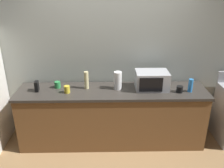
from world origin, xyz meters
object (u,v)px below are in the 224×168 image
Objects in this scene: paper_towel_roll at (118,80)px; bottle_hand_soap at (86,80)px; mug_black at (180,89)px; cordless_phone at (37,86)px; microwave at (152,80)px; mug_yellow at (67,89)px; mug_green at (58,85)px; bottle_spray_cleaner at (191,85)px.

bottle_hand_soap is at bearing 177.29° from paper_towel_roll.
cordless_phone is at bearing 177.60° from mug_black.
microwave is 3.20× the size of cordless_phone.
mug_green is at bearing 132.91° from mug_yellow.
mug_yellow is at bearing 179.41° from mug_black.
bottle_spray_cleaner is 1.83× the size of mug_yellow.
bottle_spray_cleaner is at bearing -5.31° from mug_green.
cordless_phone is at bearing -177.41° from paper_towel_roll.
cordless_phone reaches higher than mug_black.
microwave is at bearing -1.43° from bottle_hand_soap.
mug_green is at bearing 17.03° from cordless_phone.
paper_towel_roll reaches higher than bottle_hand_soap.
cordless_phone is at bearing 178.25° from bottle_spray_cleaner.
bottle_hand_soap reaches higher than mug_green.
bottle_spray_cleaner is at bearing -6.63° from paper_towel_roll.
bottle_spray_cleaner reaches higher than mug_green.
paper_towel_roll is at bearing -3.77° from mug_green.
cordless_phone is 0.46m from mug_yellow.
microwave and paper_towel_roll have the same top height.
paper_towel_roll is at bearing 9.57° from mug_yellow.
microwave reaches higher than bottle_spray_cleaner.
mug_yellow is at bearing -47.09° from mug_green.
bottle_hand_soap is at bearing 28.35° from mug_yellow.
microwave is 1.78× the size of paper_towel_roll.
microwave reaches higher than cordless_phone.
mug_yellow is 1.13× the size of mug_black.
mug_black is at bearing -173.25° from bottle_spray_cleaner.
bottle_hand_soap is at bearing 0.93° from cordless_phone.
cordless_phone is 1.40× the size of mug_yellow.
mug_green is at bearing 176.23° from paper_towel_roll.
bottle_hand_soap is (0.73, 0.08, 0.06)m from cordless_phone.
bottle_spray_cleaner reaches higher than mug_yellow.
bottle_hand_soap reaches higher than cordless_phone.
mug_black is (-0.16, -0.02, -0.05)m from bottle_spray_cleaner.
cordless_phone is (-1.19, -0.05, -0.06)m from paper_towel_roll.
paper_towel_roll reaches higher than mug_green.
paper_towel_roll is at bearing -2.47° from cordless_phone.
bottle_spray_cleaner is at bearing -12.40° from microwave.
bottle_spray_cleaner is at bearing 0.06° from mug_yellow.
microwave reaches higher than mug_black.
paper_towel_roll is at bearing 179.75° from microwave.
cordless_phone is 0.30m from mug_green.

